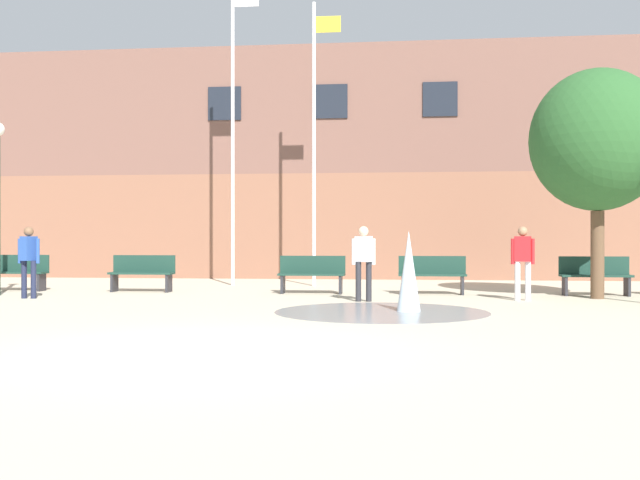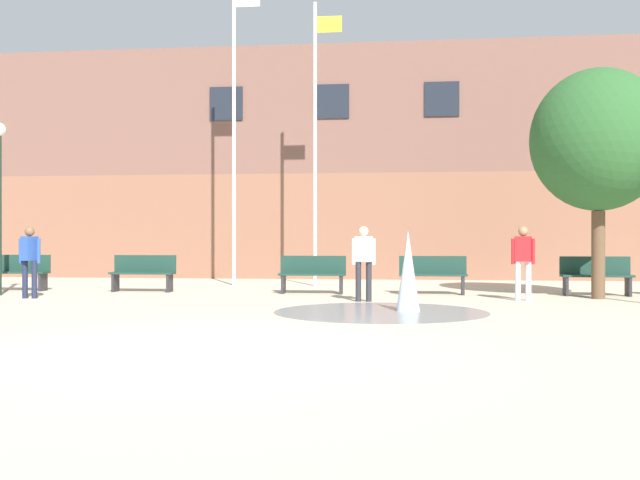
# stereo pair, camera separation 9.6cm
# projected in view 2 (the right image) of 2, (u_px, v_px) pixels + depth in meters

# --- Properties ---
(ground_plane) EXTENTS (100.00, 100.00, 0.00)m
(ground_plane) POSITION_uv_depth(u_px,v_px,m) (202.00, 351.00, 8.88)
(ground_plane) COLOR #BCB299
(library_building) EXTENTS (36.00, 6.05, 7.65)m
(library_building) POSITION_uv_depth(u_px,v_px,m) (341.00, 170.00, 27.16)
(library_building) COLOR brown
(library_building) RESTS_ON ground
(splash_fountain) EXTENTS (3.89, 3.89, 1.48)m
(splash_fountain) POSITION_uv_depth(u_px,v_px,m) (400.00, 283.00, 13.62)
(splash_fountain) COLOR gray
(splash_fountain) RESTS_ON ground
(park_bench_far_left) EXTENTS (1.60, 0.44, 0.91)m
(park_bench_far_left) POSITION_uv_depth(u_px,v_px,m) (18.00, 272.00, 19.06)
(park_bench_far_left) COLOR #28282D
(park_bench_far_left) RESTS_ON ground
(park_bench_center) EXTENTS (1.60, 0.44, 0.91)m
(park_bench_center) POSITION_uv_depth(u_px,v_px,m) (143.00, 272.00, 18.67)
(park_bench_center) COLOR #28282D
(park_bench_center) RESTS_ON ground
(park_bench_under_right_flagpole) EXTENTS (1.60, 0.44, 0.91)m
(park_bench_under_right_flagpole) POSITION_uv_depth(u_px,v_px,m) (312.00, 274.00, 18.04)
(park_bench_under_right_flagpole) COLOR #28282D
(park_bench_under_right_flagpole) RESTS_ON ground
(park_bench_near_trashcan) EXTENTS (1.60, 0.44, 0.91)m
(park_bench_near_trashcan) POSITION_uv_depth(u_px,v_px,m) (433.00, 274.00, 17.79)
(park_bench_near_trashcan) COLOR #28282D
(park_bench_near_trashcan) RESTS_ON ground
(park_bench_far_right) EXTENTS (1.60, 0.44, 0.91)m
(park_bench_far_right) POSITION_uv_depth(u_px,v_px,m) (596.00, 275.00, 17.36)
(park_bench_far_right) COLOR #28282D
(park_bench_far_right) RESTS_ON ground
(adult_watching) EXTENTS (0.50, 0.28, 1.59)m
(adult_watching) POSITION_uv_depth(u_px,v_px,m) (523.00, 257.00, 15.99)
(adult_watching) COLOR silver
(adult_watching) RESTS_ON ground
(adult_near_bench) EXTENTS (0.50, 0.38, 1.59)m
(adult_near_bench) POSITION_uv_depth(u_px,v_px,m) (30.00, 256.00, 16.61)
(adult_near_bench) COLOR #1E233D
(adult_near_bench) RESTS_ON ground
(teen_by_trashcan) EXTENTS (0.50, 0.38, 1.59)m
(teen_by_trashcan) POSITION_uv_depth(u_px,v_px,m) (364.00, 257.00, 15.78)
(teen_by_trashcan) COLOR #28282D
(teen_by_trashcan) RESTS_ON ground
(flagpole_left) EXTENTS (0.80, 0.10, 8.73)m
(flagpole_left) POSITION_uv_depth(u_px,v_px,m) (235.00, 122.00, 21.16)
(flagpole_left) COLOR silver
(flagpole_left) RESTS_ON ground
(flagpole_right) EXTENTS (0.80, 0.10, 7.93)m
(flagpole_right) POSITION_uv_depth(u_px,v_px,m) (316.00, 135.00, 20.90)
(flagpole_right) COLOR silver
(flagpole_right) RESTS_ON ground
(street_tree_near_building) EXTENTS (2.96, 2.96, 5.08)m
(street_tree_near_building) POSITION_uv_depth(u_px,v_px,m) (598.00, 140.00, 16.48)
(street_tree_near_building) COLOR brown
(street_tree_near_building) RESTS_ON ground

